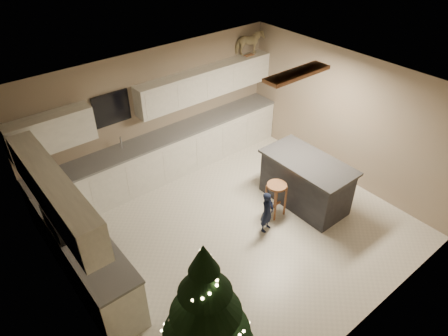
{
  "coord_description": "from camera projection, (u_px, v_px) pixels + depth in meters",
  "views": [
    {
      "loc": [
        -3.42,
        -3.85,
        5.0
      ],
      "look_at": [
        0.0,
        0.35,
        1.15
      ],
      "focal_mm": 32.0,
      "sensor_mm": 36.0,
      "label": 1
    }
  ],
  "objects": [
    {
      "name": "ground_plane",
      "position": [
        236.0,
        229.0,
        7.09
      ],
      "size": [
        5.5,
        5.5,
        0.0
      ],
      "primitive_type": "plane",
      "color": "beige"
    },
    {
      "name": "room_shell",
      "position": [
        240.0,
        146.0,
        6.09
      ],
      "size": [
        5.52,
        5.02,
        2.61
      ],
      "color": "gray",
      "rests_on": "ground_plane"
    },
    {
      "name": "cabinetry",
      "position": [
        140.0,
        172.0,
        7.23
      ],
      "size": [
        5.5,
        3.2,
        2.0
      ],
      "color": "white",
      "rests_on": "ground_plane"
    },
    {
      "name": "island",
      "position": [
        306.0,
        182.0,
        7.44
      ],
      "size": [
        0.9,
        1.7,
        0.95
      ],
      "color": "black",
      "rests_on": "ground_plane"
    },
    {
      "name": "bar_stool",
      "position": [
        276.0,
        192.0,
        7.14
      ],
      "size": [
        0.36,
        0.36,
        0.68
      ],
      "rotation": [
        0.0,
        0.0,
        0.25
      ],
      "color": "#98572E",
      "rests_on": "ground_plane"
    },
    {
      "name": "christmas_tree",
      "position": [
        206.0,
        321.0,
        4.62
      ],
      "size": [
        1.34,
        1.29,
        2.13
      ],
      "rotation": [
        0.0,
        0.0,
        0.04
      ],
      "color": "#3F2816",
      "rests_on": "ground_plane"
    },
    {
      "name": "toddler",
      "position": [
        267.0,
        212.0,
        6.87
      ],
      "size": [
        0.33,
        0.26,
        0.8
      ],
      "primitive_type": "imported",
      "rotation": [
        0.0,
        0.0,
        0.26
      ],
      "color": "black",
      "rests_on": "ground_plane"
    },
    {
      "name": "rocking_horse",
      "position": [
        249.0,
        43.0,
        8.43
      ],
      "size": [
        0.66,
        0.45,
        0.53
      ],
      "rotation": [
        0.0,
        0.0,
        1.25
      ],
      "color": "#98572E",
      "rests_on": "cabinetry"
    }
  ]
}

